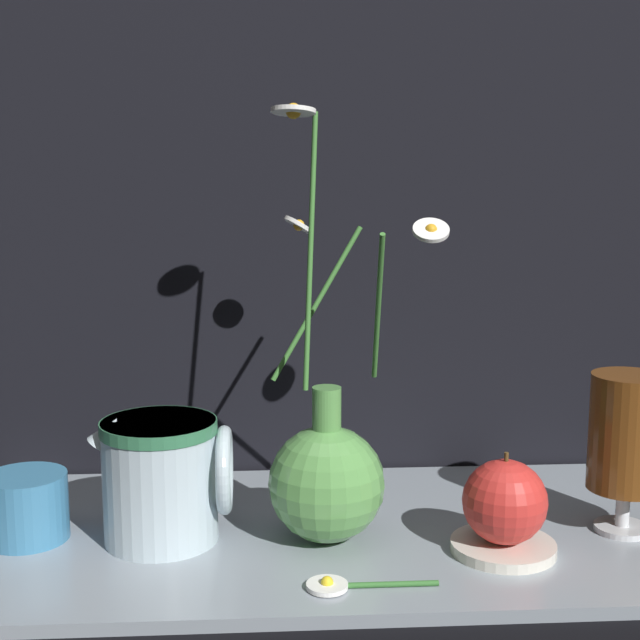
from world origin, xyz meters
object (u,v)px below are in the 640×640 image
object	(u,v)px
vase_with_flowers	(327,475)
ceramic_pitcher	(163,475)
orange_fruit	(505,502)
tea_glass	(627,436)
yellow_mug	(24,507)

from	to	relation	value
vase_with_flowers	ceramic_pitcher	world-z (taller)	vase_with_flowers
ceramic_pitcher	orange_fruit	xyz separation A→B (m)	(0.32, -0.05, -0.02)
tea_glass	ceramic_pitcher	bearing A→B (deg)	178.97
ceramic_pitcher	orange_fruit	world-z (taller)	ceramic_pitcher
vase_with_flowers	tea_glass	xyz separation A→B (m)	(0.29, 0.00, 0.03)
ceramic_pitcher	tea_glass	world-z (taller)	tea_glass
yellow_mug	orange_fruit	xyz separation A→B (m)	(0.45, -0.06, 0.02)
vase_with_flowers	orange_fruit	distance (m)	0.17
vase_with_flowers	orange_fruit	world-z (taller)	vase_with_flowers
vase_with_flowers	yellow_mug	distance (m)	0.29
yellow_mug	orange_fruit	bearing A→B (deg)	-7.37
vase_with_flowers	ceramic_pitcher	bearing A→B (deg)	177.01
orange_fruit	tea_glass	bearing A→B (deg)	17.43
tea_glass	orange_fruit	world-z (taller)	tea_glass
vase_with_flowers	tea_glass	size ratio (longest dim) A/B	2.60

